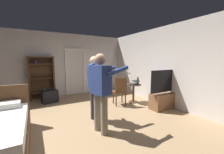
{
  "coord_description": "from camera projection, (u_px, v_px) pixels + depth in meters",
  "views": [
    {
      "loc": [
        -1.11,
        -3.19,
        1.6
      ],
      "look_at": [
        0.83,
        0.21,
        1.11
      ],
      "focal_mm": 22.14,
      "sensor_mm": 36.0,
      "label": 1
    }
  ],
  "objects": [
    {
      "name": "person_blue_shirt",
      "position": [
        101.0,
        87.0,
        2.97
      ],
      "size": [
        0.82,
        0.64,
        1.73
      ],
      "color": "gray",
      "rests_on": "ground_plane"
    },
    {
      "name": "wooden_chair",
      "position": [
        120.0,
        90.0,
        4.86
      ],
      "size": [
        0.51,
        0.51,
        0.99
      ],
      "color": "brown",
      "rests_on": "ground_plane"
    },
    {
      "name": "person_striped_shirt",
      "position": [
        95.0,
        84.0,
        3.58
      ],
      "size": [
        0.72,
        0.53,
        1.69
      ],
      "color": "#333338",
      "rests_on": "ground_plane"
    },
    {
      "name": "wall_right",
      "position": [
        168.0,
        66.0,
        4.77
      ],
      "size": [
        0.12,
        6.69,
        2.76
      ],
      "primitive_type": "cube",
      "color": "silver",
      "rests_on": "ground_plane"
    },
    {
      "name": "laptop",
      "position": [
        134.0,
        83.0,
        5.13
      ],
      "size": [
        0.42,
        0.42,
        0.16
      ],
      "color": "black",
      "rests_on": "side_table"
    },
    {
      "name": "tv_flatscreen",
      "position": [
        164.0,
        97.0,
        4.56
      ],
      "size": [
        1.23,
        0.4,
        1.28
      ],
      "color": "brown",
      "rests_on": "ground_plane"
    },
    {
      "name": "ground_plane",
      "position": [
        88.0,
        123.0,
        3.5
      ],
      "size": [
        7.1,
        7.1,
        0.0
      ],
      "primitive_type": "plane",
      "color": "#997A56"
    },
    {
      "name": "wall_back",
      "position": [
        62.0,
        65.0,
        6.16
      ],
      "size": [
        6.01,
        0.12,
        2.76
      ],
      "primitive_type": "cube",
      "color": "silver",
      "rests_on": "ground_plane"
    },
    {
      "name": "bookshelf",
      "position": [
        42.0,
        76.0,
        5.61
      ],
      "size": [
        0.95,
        0.32,
        1.73
      ],
      "color": "#4C331E",
      "rests_on": "ground_plane"
    },
    {
      "name": "side_table",
      "position": [
        133.0,
        90.0,
        5.2
      ],
      "size": [
        0.58,
        0.58,
        0.7
      ],
      "color": "#4C331E",
      "rests_on": "ground_plane"
    },
    {
      "name": "bottle_on_table",
      "position": [
        138.0,
        81.0,
        5.16
      ],
      "size": [
        0.06,
        0.06,
        0.29
      ],
      "color": "#143B18",
      "rests_on": "side_table"
    },
    {
      "name": "suitcase_dark",
      "position": [
        50.0,
        96.0,
        5.21
      ],
      "size": [
        0.6,
        0.46,
        0.46
      ],
      "primitive_type": "cube",
      "rotation": [
        0.0,
        0.0,
        0.17
      ],
      "color": "black",
      "rests_on": "ground_plane"
    },
    {
      "name": "doorway_frame",
      "position": [
        75.0,
        68.0,
        6.4
      ],
      "size": [
        0.93,
        0.08,
        2.13
      ],
      "color": "white",
      "rests_on": "ground_plane"
    }
  ]
}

